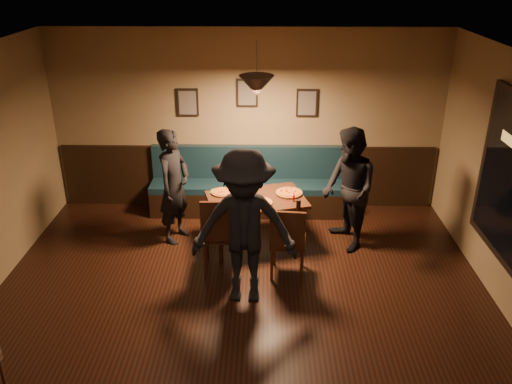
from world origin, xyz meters
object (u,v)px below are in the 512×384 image
diner_left (174,186)px  tabasco_bottle (294,197)px  booth_bench (247,183)px  dining_table (256,221)px  diner_right (349,190)px  chair_near_left (221,232)px  soda_glass (298,205)px  diner_front (244,228)px  chair_near_right (288,240)px

diner_left → tabasco_bottle: size_ratio=14.08×
booth_bench → diner_left: diner_left is taller
dining_table → diner_right: size_ratio=0.77×
dining_table → tabasco_bottle: tabasco_bottle is taller
chair_near_left → soda_glass: bearing=16.3°
diner_left → diner_front: (1.03, -1.41, 0.11)m
diner_left → soda_glass: size_ratio=12.04×
booth_bench → diner_front: (0.04, -2.28, 0.43)m
booth_bench → soda_glass: 1.53m
booth_bench → dining_table: booth_bench is taller
chair_near_left → tabasco_bottle: bearing=29.2°
chair_near_right → tabasco_bottle: chair_near_right is taller
chair_near_right → diner_left: size_ratio=0.60×
chair_near_left → chair_near_right: size_ratio=1.08×
diner_left → tabasco_bottle: diner_left is taller
diner_front → diner_left: bearing=128.6°
diner_left → tabasco_bottle: 1.66m
dining_table → tabasco_bottle: bearing=-25.3°
booth_bench → tabasco_bottle: 1.30m
booth_bench → chair_near_right: booth_bench is taller
chair_near_left → soda_glass: 1.07m
diner_right → diner_front: bearing=-63.4°
diner_right → diner_left: bearing=-109.7°
dining_table → soda_glass: 0.77m
booth_bench → diner_front: diner_front is taller
dining_table → chair_near_right: size_ratio=1.33×
diner_right → soda_glass: diner_right is taller
booth_bench → diner_left: size_ratio=1.83×
tabasco_bottle → chair_near_left: bearing=-148.7°
dining_table → chair_near_left: bearing=-138.4°
chair_near_left → diner_front: (0.32, -0.63, 0.40)m
diner_left → tabasco_bottle: bearing=-74.3°
chair_near_right → soda_glass: (0.15, 0.44, 0.28)m
soda_glass → diner_right: bearing=23.2°
booth_bench → diner_front: 2.32m
diner_right → diner_front: (-1.36, -1.25, 0.08)m
chair_near_left → diner_front: 0.81m
dining_table → soda_glass: bearing=-46.2°
chair_near_right → diner_front: bearing=-129.4°
diner_front → tabasco_bottle: size_ratio=16.04×
chair_near_right → booth_bench: bearing=113.6°
soda_glass → tabasco_bottle: 0.25m
dining_table → chair_near_left: chair_near_left is taller
booth_bench → diner_front: bearing=-88.9°
chair_near_right → diner_left: 1.82m
dining_table → chair_near_left: (-0.44, -0.66, 0.18)m
dining_table → diner_front: bearing=-110.1°
soda_glass → tabasco_bottle: size_ratio=1.17×
booth_bench → chair_near_right: size_ratio=3.07×
booth_bench → diner_right: (1.40, -1.03, 0.35)m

